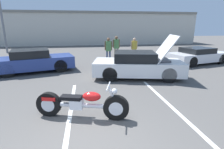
{
  "coord_description": "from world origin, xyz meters",
  "views": [
    {
      "loc": [
        0.16,
        -3.22,
        2.51
      ],
      "look_at": [
        1.12,
        2.86,
        0.8
      ],
      "focal_mm": 28.0,
      "sensor_mm": 36.0,
      "label": 1
    }
  ],
  "objects": [
    {
      "name": "parked_car_right_row",
      "position": [
        7.89,
        7.65,
        0.54
      ],
      "size": [
        4.49,
        2.66,
        1.1
      ],
      "rotation": [
        0.0,
        0.0,
        0.24
      ],
      "color": "silver",
      "rests_on": "ground"
    },
    {
      "name": "parked_car_mid_row",
      "position": [
        -2.7,
        7.02,
        0.61
      ],
      "size": [
        4.51,
        2.73,
        1.26
      ],
      "rotation": [
        0.0,
        0.0,
        0.26
      ],
      "color": "navy",
      "rests_on": "ground"
    },
    {
      "name": "spectator_midground",
      "position": [
        1.78,
        8.66,
        1.05
      ],
      "size": [
        0.52,
        0.23,
        1.76
      ],
      "color": "#38476B",
      "rests_on": "ground"
    },
    {
      "name": "light_pole",
      "position": [
        -7.15,
        14.98,
        4.42
      ],
      "size": [
        1.21,
        0.28,
        8.06
      ],
      "color": "slate",
      "rests_on": "ground"
    },
    {
      "name": "ground_plane",
      "position": [
        0.0,
        0.0,
        0.0
      ],
      "size": [
        80.0,
        80.0,
        0.0
      ],
      "primitive_type": "plane",
      "color": "#514F4C"
    },
    {
      "name": "spectator_by_show_car",
      "position": [
        3.88,
        9.64,
        0.98
      ],
      "size": [
        0.52,
        0.22,
        1.66
      ],
      "color": "#333338",
      "rests_on": "ground"
    },
    {
      "name": "far_building",
      "position": [
        0.0,
        22.57,
        2.34
      ],
      "size": [
        32.0,
        4.2,
        4.4
      ],
      "color": "beige",
      "rests_on": "ground"
    },
    {
      "name": "show_car_hood_open",
      "position": [
        2.78,
        5.03,
        0.63
      ],
      "size": [
        4.64,
        2.7,
        2.1
      ],
      "rotation": [
        0.0,
        0.0,
        -0.21
      ],
      "color": "white",
      "rests_on": "ground"
    },
    {
      "name": "motorcycle",
      "position": [
        0.01,
        1.34,
        0.42
      ],
      "size": [
        2.59,
        0.98,
        0.99
      ],
      "rotation": [
        0.0,
        0.0,
        -0.27
      ],
      "color": "black",
      "rests_on": "ground"
    },
    {
      "name": "parking_stripe_back",
      "position": [
        2.85,
        1.82,
        0.0
      ],
      "size": [
        0.12,
        4.77,
        0.01
      ],
      "primitive_type": "cube",
      "color": "white",
      "rests_on": "ground"
    },
    {
      "name": "spectator_near_motorcycle",
      "position": [
        2.54,
        9.83,
        1.07
      ],
      "size": [
        0.52,
        0.24,
        1.79
      ],
      "color": "gray",
      "rests_on": "ground"
    },
    {
      "name": "parking_stripe_middle",
      "position": [
        -0.34,
        1.82,
        0.0
      ],
      "size": [
        0.12,
        4.77,
        0.01
      ],
      "primitive_type": "cube",
      "color": "white",
      "rests_on": "ground"
    }
  ]
}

